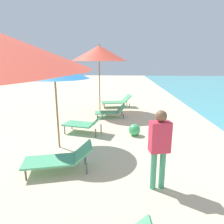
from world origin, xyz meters
name	(u,v)px	position (x,y,z in m)	size (l,w,h in m)	color
umbrella_third	(54,71)	(-0.94, 8.79, 2.11)	(1.81, 1.81, 2.37)	olive
lounger_third_shoreside	(84,123)	(-0.47, 9.97, 0.34)	(1.42, 0.89, 0.64)	#4CA572
lounger_third_inland	(60,158)	(-0.52, 7.54, 0.30)	(1.57, 0.92, 0.59)	#4CA572
umbrella_farthest	(99,53)	(-0.30, 12.95, 2.72)	(2.51, 2.51, 3.12)	olive
lounger_farthest_shoreside	(117,101)	(0.48, 14.08, 0.32)	(1.64, 1.01, 0.67)	#4CA572
lounger_farthest_inland	(111,111)	(0.30, 12.00, 0.27)	(1.38, 0.77, 0.57)	#4CA572
person_walking_mid	(159,143)	(1.51, 7.05, 0.91)	(0.40, 0.29, 1.52)	#3F9972
beach_ball	(134,130)	(1.21, 9.84, 0.19)	(0.39, 0.39, 0.39)	#3FB266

